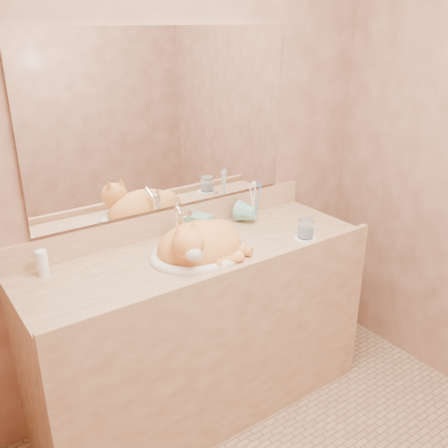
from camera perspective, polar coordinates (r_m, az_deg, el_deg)
wall_back at (r=2.32m, az=-6.60°, el=8.19°), size 2.40×0.02×2.50m
vanity_counter at (r=2.45m, az=-2.54°, el=-12.20°), size 1.60×0.55×0.85m
mirror at (r=2.28m, az=-6.61°, el=11.54°), size 1.30×0.02×0.80m
sink_basin at (r=2.18m, az=-2.95°, el=-1.88°), size 0.48×0.41×0.14m
faucet at (r=2.30m, az=-5.22°, el=0.12°), size 0.07×0.14×0.19m
cat at (r=2.17m, az=-2.81°, el=-2.18°), size 0.42×0.35×0.22m
soap_dispenser at (r=2.39m, az=-1.76°, el=0.98°), size 0.11×0.11×0.18m
toothbrush_cup at (r=2.52m, az=3.55°, el=1.04°), size 0.14×0.14×0.10m
toothbrushes at (r=2.49m, az=3.60°, el=2.85°), size 0.04×0.04×0.23m
saucer at (r=2.39m, az=9.27°, el=-1.63°), size 0.11×0.11×0.01m
water_glass at (r=2.37m, az=9.34°, el=-0.56°), size 0.07×0.07×0.09m
lotion_bottle at (r=2.14m, az=-20.03°, el=-4.25°), size 0.05×0.05×0.11m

